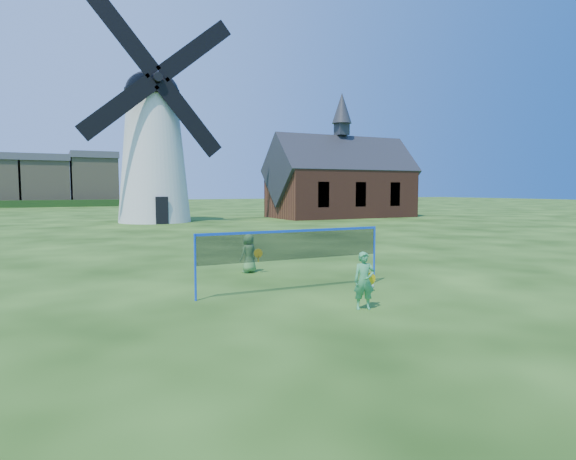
# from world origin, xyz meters

# --- Properties ---
(ground) EXTENTS (220.00, 220.00, 0.00)m
(ground) POSITION_xyz_m (0.00, 0.00, 0.00)
(ground) COLOR black
(ground) RESTS_ON ground
(windmill) EXTENTS (11.27, 5.49, 16.23)m
(windmill) POSITION_xyz_m (1.98, 27.71, 5.77)
(windmill) COLOR silver
(windmill) RESTS_ON ground
(chapel) EXTENTS (13.27, 6.44, 11.22)m
(chapel) POSITION_xyz_m (18.68, 27.15, 3.16)
(chapel) COLOR brown
(chapel) RESTS_ON ground
(badminton_net) EXTENTS (5.05, 0.05, 1.55)m
(badminton_net) POSITION_xyz_m (0.08, -0.01, 1.14)
(badminton_net) COLOR blue
(badminton_net) RESTS_ON ground
(player_girl) EXTENTS (0.68, 0.44, 1.23)m
(player_girl) POSITION_xyz_m (0.60, -2.37, 0.62)
(player_girl) COLOR #3D9A5A
(player_girl) RESTS_ON ground
(player_boy) EXTENTS (0.70, 0.54, 1.19)m
(player_boy) POSITION_xyz_m (0.08, 2.99, 0.60)
(player_boy) COLOR #589849
(player_boy) RESTS_ON ground
(play_ball) EXTENTS (0.22, 0.22, 0.22)m
(play_ball) POSITION_xyz_m (1.85, -0.84, 0.11)
(play_ball) COLOR green
(play_ball) RESTS_ON ground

